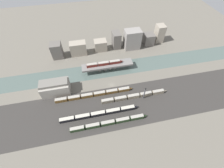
{
  "coord_description": "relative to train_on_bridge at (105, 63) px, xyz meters",
  "views": [
    {
      "loc": [
        -18.54,
        -88.98,
        110.46
      ],
      "look_at": [
        0.0,
        -1.42,
        3.02
      ],
      "focal_mm": 24.0,
      "sensor_mm": 36.0,
      "label": 1
    }
  ],
  "objects": [
    {
      "name": "train_yard_outer",
      "position": [
        -14.92,
        -30.18,
        -7.44
      ],
      "size": [
        70.3,
        2.91,
        3.62
      ],
      "color": "brown",
      "rests_on": "ground"
    },
    {
      "name": "train_yard_far",
      "position": [
        19.46,
        -39.38,
        -7.34
      ],
      "size": [
        60.72,
        2.82,
        3.82
      ],
      "color": "gray",
      "rests_on": "ground"
    },
    {
      "name": "city_block_tall",
      "position": [
        59.15,
        33.8,
        -2.41
      ],
      "size": [
        11.87,
        11.78,
        13.6
      ],
      "primitive_type": "cube",
      "color": "#605B56",
      "rests_on": "ground"
    },
    {
      "name": "river_water",
      "position": [
        2.44,
        0.0,
        -9.21
      ],
      "size": [
        320.0,
        21.27,
        0.01
      ],
      "primitive_type": "cube",
      "color": "#4C5B56",
      "rests_on": "ground"
    },
    {
      "name": "city_block_far_right",
      "position": [
        37.65,
        31.21,
        2.06
      ],
      "size": [
        17.99,
        12.37,
        22.54
      ],
      "primitive_type": "cube",
      "color": "gray",
      "rests_on": "ground"
    },
    {
      "name": "train_yard_mid",
      "position": [
        -13.46,
        -50.11,
        -7.36
      ],
      "size": [
        65.5,
        3.05,
        3.79
      ],
      "color": "black",
      "rests_on": "ground"
    },
    {
      "name": "city_block_far_left",
      "position": [
        -47.51,
        31.83,
        -0.56
      ],
      "size": [
        11.36,
        11.39,
        17.3
      ],
      "primitive_type": "cube",
      "color": "#605B56",
      "rests_on": "ground"
    },
    {
      "name": "city_block_center",
      "position": [
        0.9,
        34.57,
        -3.03
      ],
      "size": [
        13.88,
        10.52,
        12.37
      ],
      "primitive_type": "cube",
      "color": "gray",
      "rests_on": "ground"
    },
    {
      "name": "signal_tower",
      "position": [
        26.68,
        -41.79,
        -2.3
      ],
      "size": [
        1.0,
        0.94,
        14.06
      ],
      "color": "#4C4C51",
      "rests_on": "ground"
    },
    {
      "name": "warehouse_building",
      "position": [
        -48.36,
        -18.51,
        -2.76
      ],
      "size": [
        24.69,
        13.45,
        13.57
      ],
      "color": "#9E998E",
      "rests_on": "ground"
    },
    {
      "name": "train_on_bridge",
      "position": [
        0.0,
        0.0,
        0.0
      ],
      "size": [
        37.33,
        3.04,
        3.44
      ],
      "color": "#5B1E19",
      "rests_on": "bridge"
    },
    {
      "name": "railbed_yard",
      "position": [
        2.44,
        -45.17,
        -9.21
      ],
      "size": [
        280.0,
        42.0,
        0.01
      ],
      "primitive_type": "cube",
      "color": "#33302D",
      "rests_on": "ground"
    },
    {
      "name": "city_block_right",
      "position": [
        20.13,
        36.87,
        0.07
      ],
      "size": [
        8.88,
        13.59,
        18.56
      ],
      "primitive_type": "cube",
      "color": "#605B56",
      "rests_on": "ground"
    },
    {
      "name": "city_block_low",
      "position": [
        74.0,
        37.56,
        1.23
      ],
      "size": [
        9.54,
        11.01,
        20.89
      ],
      "primitive_type": "cube",
      "color": "gray",
      "rests_on": "ground"
    },
    {
      "name": "bridge",
      "position": [
        2.44,
        0.0,
        -3.26
      ],
      "size": [
        51.61,
        9.91,
        7.54
      ],
      "color": "slate",
      "rests_on": "ground"
    },
    {
      "name": "city_block_left",
      "position": [
        -24.47,
        32.02,
        -1.68
      ],
      "size": [
        17.63,
        9.86,
        15.07
      ],
      "primitive_type": "cube",
      "color": "gray",
      "rests_on": "ground"
    },
    {
      "name": "train_yard_near",
      "position": [
        -7.57,
        -59.66,
        -7.21
      ],
      "size": [
        61.65,
        2.71,
        4.07
      ],
      "color": "#23381E",
      "rests_on": "ground"
    },
    {
      "name": "ground_plane",
      "position": [
        2.44,
        -21.17,
        -9.21
      ],
      "size": [
        400.0,
        400.0,
        0.0
      ],
      "primitive_type": "plane",
      "color": "#666056"
    }
  ]
}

